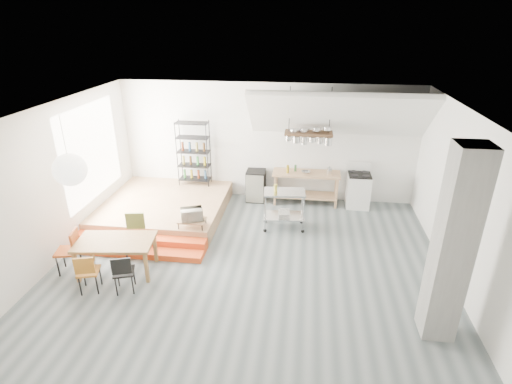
# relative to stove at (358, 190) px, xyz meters

# --- Properties ---
(floor) EXTENTS (8.00, 8.00, 0.00)m
(floor) POSITION_rel_stove_xyz_m (-2.50, -3.16, -0.48)
(floor) COLOR #515B5E
(floor) RESTS_ON ground
(wall_back) EXTENTS (8.00, 0.04, 3.20)m
(wall_back) POSITION_rel_stove_xyz_m (-2.50, 0.34, 1.12)
(wall_back) COLOR silver
(wall_back) RESTS_ON ground
(wall_left) EXTENTS (0.04, 7.00, 3.20)m
(wall_left) POSITION_rel_stove_xyz_m (-6.50, -3.16, 1.12)
(wall_left) COLOR silver
(wall_left) RESTS_ON ground
(wall_right) EXTENTS (0.04, 7.00, 3.20)m
(wall_right) POSITION_rel_stove_xyz_m (1.50, -3.16, 1.12)
(wall_right) COLOR silver
(wall_right) RESTS_ON ground
(ceiling) EXTENTS (8.00, 7.00, 0.02)m
(ceiling) POSITION_rel_stove_xyz_m (-2.50, -3.16, 2.72)
(ceiling) COLOR white
(ceiling) RESTS_ON wall_back
(slope_ceiling) EXTENTS (4.40, 1.44, 1.32)m
(slope_ceiling) POSITION_rel_stove_xyz_m (-0.70, -0.26, 2.07)
(slope_ceiling) COLOR white
(slope_ceiling) RESTS_ON wall_back
(window_pane) EXTENTS (0.02, 2.50, 2.20)m
(window_pane) POSITION_rel_stove_xyz_m (-6.48, -1.66, 1.32)
(window_pane) COLOR white
(window_pane) RESTS_ON wall_left
(platform) EXTENTS (3.00, 3.00, 0.40)m
(platform) POSITION_rel_stove_xyz_m (-5.00, -1.16, -0.28)
(platform) COLOR #A27A51
(platform) RESTS_ON ground
(step_lower) EXTENTS (3.00, 0.35, 0.13)m
(step_lower) POSITION_rel_stove_xyz_m (-5.00, -3.11, -0.41)
(step_lower) COLOR #E64B1B
(step_lower) RESTS_ON ground
(step_upper) EXTENTS (3.00, 0.35, 0.27)m
(step_upper) POSITION_rel_stove_xyz_m (-5.00, -2.76, -0.35)
(step_upper) COLOR #E64B1B
(step_upper) RESTS_ON ground
(concrete_column) EXTENTS (0.50, 0.50, 3.20)m
(concrete_column) POSITION_rel_stove_xyz_m (0.80, -4.66, 1.12)
(concrete_column) COLOR slate
(concrete_column) RESTS_ON ground
(kitchen_counter) EXTENTS (1.80, 0.60, 0.91)m
(kitchen_counter) POSITION_rel_stove_xyz_m (-1.40, -0.01, 0.15)
(kitchen_counter) COLOR #A27A51
(kitchen_counter) RESTS_ON ground
(stove) EXTENTS (0.60, 0.60, 1.18)m
(stove) POSITION_rel_stove_xyz_m (0.00, 0.00, 0.00)
(stove) COLOR white
(stove) RESTS_ON ground
(pot_rack) EXTENTS (1.20, 0.50, 1.43)m
(pot_rack) POSITION_rel_stove_xyz_m (-1.37, -0.23, 1.50)
(pot_rack) COLOR #3D2818
(pot_rack) RESTS_ON ceiling
(wire_shelving) EXTENTS (0.88, 0.38, 1.80)m
(wire_shelving) POSITION_rel_stove_xyz_m (-4.50, 0.04, 0.85)
(wire_shelving) COLOR black
(wire_shelving) RESTS_ON platform
(microwave_shelf) EXTENTS (0.60, 0.40, 0.16)m
(microwave_shelf) POSITION_rel_stove_xyz_m (-3.90, -2.41, 0.07)
(microwave_shelf) COLOR #A27A51
(microwave_shelf) RESTS_ON platform
(paper_lantern) EXTENTS (0.60, 0.60, 0.60)m
(paper_lantern) POSITION_rel_stove_xyz_m (-5.67, -3.81, 1.72)
(paper_lantern) COLOR white
(paper_lantern) RESTS_ON ceiling
(dining_table) EXTENTS (1.59, 1.02, 0.71)m
(dining_table) POSITION_rel_stove_xyz_m (-5.08, -3.74, 0.15)
(dining_table) COLOR olive
(dining_table) RESTS_ON ground
(chair_mustard) EXTENTS (0.46, 0.46, 0.82)m
(chair_mustard) POSITION_rel_stove_xyz_m (-5.31, -4.45, 0.01)
(chair_mustard) COLOR #AD691D
(chair_mustard) RESTS_ON ground
(chair_black) EXTENTS (0.46, 0.46, 0.80)m
(chair_black) POSITION_rel_stove_xyz_m (-4.65, -4.36, -0.00)
(chair_black) COLOR black
(chair_black) RESTS_ON ground
(chair_olive) EXTENTS (0.48, 0.48, 0.91)m
(chair_olive) POSITION_rel_stove_xyz_m (-4.98, -3.04, 0.07)
(chair_olive) COLOR #616A32
(chair_olive) RESTS_ON ground
(chair_red) EXTENTS (0.50, 0.50, 0.91)m
(chair_red) POSITION_rel_stove_xyz_m (-5.98, -3.84, 0.07)
(chair_red) COLOR #A24217
(chair_red) RESTS_ON ground
(rolling_cart) EXTENTS (1.03, 0.64, 0.97)m
(rolling_cart) POSITION_rel_stove_xyz_m (-1.89, -1.48, 0.15)
(rolling_cart) COLOR silver
(rolling_cart) RESTS_ON ground
(mini_fridge) EXTENTS (0.51, 0.51, 0.87)m
(mini_fridge) POSITION_rel_stove_xyz_m (-2.77, 0.04, -0.05)
(mini_fridge) COLOR black
(mini_fridge) RESTS_ON ground
(microwave) EXTENTS (0.56, 0.48, 0.27)m
(microwave) POSITION_rel_stove_xyz_m (-3.90, -2.41, 0.22)
(microwave) COLOR beige
(microwave) RESTS_ON microwave_shelf
(bowl) EXTENTS (0.26, 0.26, 0.06)m
(bowl) POSITION_rel_stove_xyz_m (-1.42, -0.06, 0.46)
(bowl) COLOR silver
(bowl) RESTS_ON kitchen_counter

